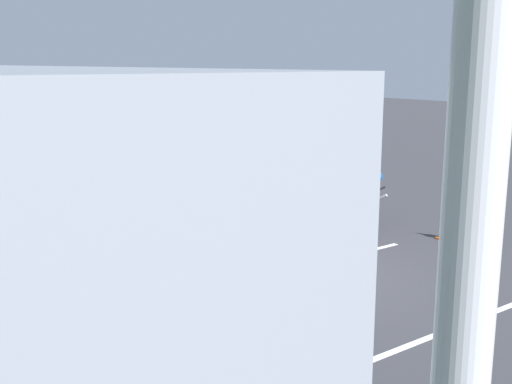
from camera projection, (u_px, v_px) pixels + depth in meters
ground_plane at (291, 275)px, 9.97m from camera, size 80.00×80.00×0.00m
spectator_far_left at (226, 231)px, 8.58m from camera, size 0.57×0.32×1.75m
spectator_left at (175, 218)px, 9.39m from camera, size 0.57×0.33×1.71m
spectator_centre at (142, 203)px, 10.08m from camera, size 0.58×0.34×1.81m
spectator_right at (115, 198)px, 10.48m from camera, size 0.58×0.37×1.80m
spectator_far_right at (92, 187)px, 11.35m from camera, size 0.58×0.33×1.82m
parked_motorcycle_silver at (224, 295)px, 7.78m from camera, size 2.03×0.71×0.99m
parked_motorcycle_dark at (100, 257)px, 9.29m from camera, size 2.05×0.58×0.99m
stunt_motorcycle at (347, 181)px, 12.56m from camera, size 1.96×0.98×1.62m
flagpole at (454, 198)px, 0.84m from camera, size 0.78×0.36×6.34m
traffic_cone at (449, 224)px, 11.90m from camera, size 0.34×0.34×0.63m
bay_line_a at (463, 324)px, 8.08m from camera, size 0.19×4.22×0.01m
bay_line_b at (308, 266)px, 10.39m from camera, size 0.19×4.33×0.01m
bay_line_c at (209, 229)px, 12.69m from camera, size 0.18×3.77×0.01m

